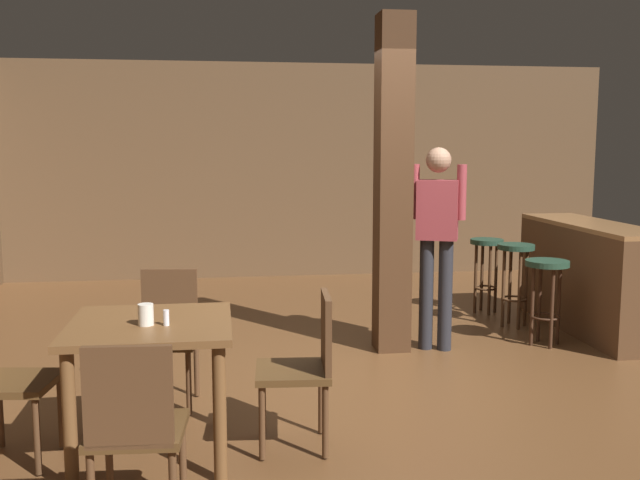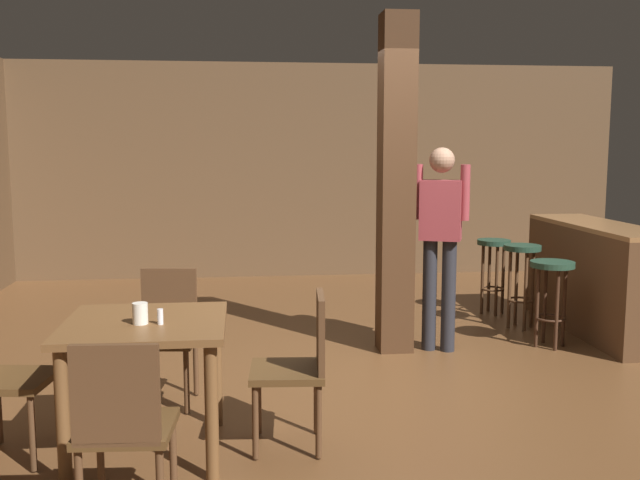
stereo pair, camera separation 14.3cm
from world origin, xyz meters
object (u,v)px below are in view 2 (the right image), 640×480
chair_south (123,423)px  chair_east (300,362)px  salt_shaker (160,317)px  bar_counter (589,277)px  bar_stool_far (493,259)px  standing_person (440,234)px  napkin_cup (140,313)px  dining_table (146,345)px  bar_stool_near (552,282)px  chair_north (166,328)px  bar_stool_mid (522,266)px

chair_south → chair_east: bearing=43.3°
chair_south → salt_shaker: chair_south is taller
bar_counter → bar_stool_far: bearing=128.4°
standing_person → napkin_cup: bearing=-139.3°
chair_east → bar_stool_far: bearing=53.7°
dining_table → standing_person: 2.88m
napkin_cup → bar_counter: (3.77, 2.34, -0.31)m
bar_counter → bar_stool_near: bar_counter is taller
chair_north → salt_shaker: (0.07, -0.94, 0.31)m
chair_north → bar_stool_mid: 3.55m
bar_stool_near → salt_shaker: bearing=-148.2°
dining_table → chair_south: bearing=-90.0°
chair_east → napkin_cup: (-0.88, -0.07, 0.32)m
standing_person → bar_counter: (1.56, 0.44, -0.48)m
dining_table → napkin_cup: 0.21m
dining_table → bar_stool_far: size_ratio=1.14×
chair_east → bar_counter: size_ratio=0.46×
salt_shaker → chair_south: bearing=-97.4°
dining_table → chair_north: size_ratio=0.99×
chair_south → chair_north: 1.66m
bar_stool_far → salt_shaker: bearing=-133.7°
dining_table → chair_south: size_ratio=0.99×
chair_south → napkin_cup: 0.81m
chair_south → bar_stool_mid: bearing=46.0°
chair_east → napkin_cup: bearing=-175.5°
chair_north → bar_counter: size_ratio=0.46×
dining_table → napkin_cup: size_ratio=7.57×
napkin_cup → bar_stool_far: bearing=45.0°
salt_shaker → bar_counter: bar_counter is taller
bar_counter → bar_stool_near: 0.72m
dining_table → bar_stool_mid: bearing=37.9°
dining_table → chair_north: 0.85m
bar_stool_far → bar_counter: bearing=-51.6°
chair_east → bar_stool_far: 3.81m
chair_north → bar_stool_near: bearing=17.2°
dining_table → standing_person: (2.19, 1.83, 0.37)m
chair_south → bar_stool_mid: (3.18, 3.29, 0.09)m
napkin_cup → standing_person: size_ratio=0.07×
bar_stool_near → chair_north: bearing=-162.8°
bar_stool_near → bar_stool_mid: (-0.00, 0.66, 0.03)m
napkin_cup → chair_south: bearing=-88.8°
bar_stool_mid → bar_stool_far: bar_stool_mid is taller
salt_shaker → standing_person: size_ratio=0.05×
chair_east → napkin_cup: 0.94m
chair_north → standing_person: bearing=24.4°
dining_table → bar_stool_near: bearing=29.7°
dining_table → bar_stool_near: 3.67m
bar_stool_near → bar_stool_mid: bearing=90.3°
dining_table → bar_stool_near: (3.18, 1.82, -0.06)m
dining_table → napkin_cup: (-0.02, -0.07, 0.20)m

